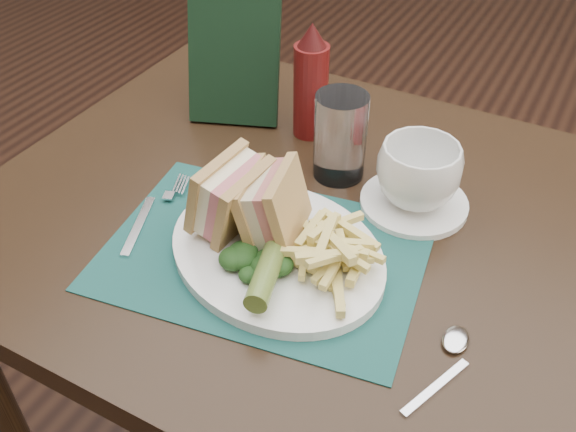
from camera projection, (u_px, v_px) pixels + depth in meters
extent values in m
plane|color=black|center=(385.00, 321.00, 1.71)|extent=(7.00, 7.00, 0.00)
cube|color=#164743|center=(264.00, 254.00, 0.82)|extent=(0.44, 0.34, 0.00)
cylinder|color=#4E6626|center=(268.00, 269.00, 0.75)|extent=(0.06, 0.12, 0.03)
cylinder|color=white|center=(414.00, 203.00, 0.89)|extent=(0.17, 0.17, 0.01)
imported|color=white|center=(418.00, 174.00, 0.86)|extent=(0.15, 0.15, 0.09)
cylinder|color=white|center=(340.00, 137.00, 0.91)|extent=(0.09, 0.09, 0.13)
cube|color=black|center=(234.00, 49.00, 1.02)|extent=(0.17, 0.13, 0.23)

